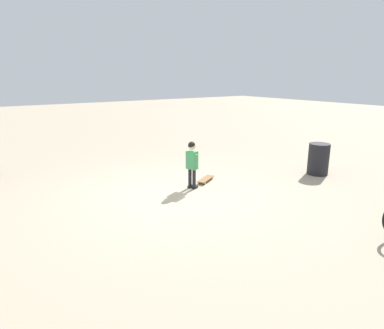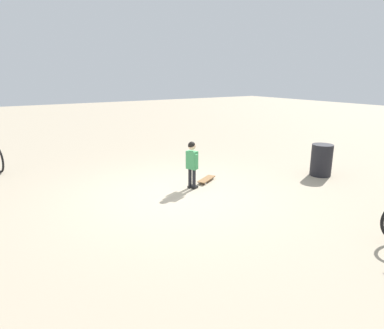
% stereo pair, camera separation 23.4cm
% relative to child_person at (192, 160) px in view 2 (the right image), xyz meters
% --- Properties ---
extents(ground_plane, '(50.00, 50.00, 0.00)m').
position_rel_child_person_xyz_m(ground_plane, '(0.17, -0.55, -0.66)').
color(ground_plane, tan).
extents(child_person, '(0.41, 0.24, 1.06)m').
position_rel_child_person_xyz_m(child_person, '(0.00, 0.00, 0.00)').
color(child_person, black).
rests_on(child_person, ground).
extents(skateboard, '(0.48, 0.64, 0.07)m').
position_rel_child_person_xyz_m(skateboard, '(-0.23, 0.55, -0.60)').
color(skateboard, olive).
rests_on(skateboard, ground).
extents(trash_bin, '(0.51, 0.51, 0.79)m').
position_rel_child_person_xyz_m(trash_bin, '(0.88, 3.25, -0.26)').
color(trash_bin, black).
rests_on(trash_bin, ground).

